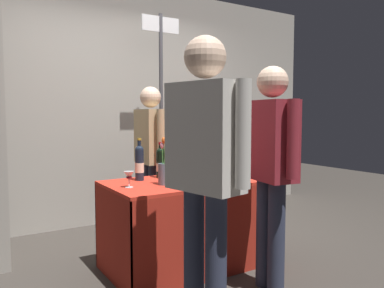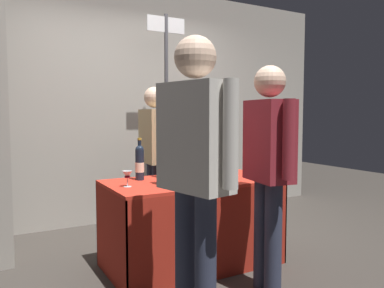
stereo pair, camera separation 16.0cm
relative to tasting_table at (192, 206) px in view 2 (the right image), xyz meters
The scene contains 14 objects.
ground_plane 0.50m from the tasting_table, ahead, with size 12.00×12.00×0.00m, color #38332D.
back_partition 1.86m from the tasting_table, 90.00° to the left, with size 5.67×0.12×2.78m, color #9E998E.
tasting_table is the anchor object (origin of this frame).
featured_wine_bottle 0.37m from the tasting_table, 86.92° to the left, with size 0.07×0.07×0.31m.
display_bottle_0 0.57m from the tasting_table, 151.94° to the left, with size 0.07×0.07×0.35m.
display_bottle_1 0.71m from the tasting_table, 12.62° to the right, with size 0.07×0.07×0.33m.
display_bottle_2 0.57m from the tasting_table, 30.61° to the left, with size 0.08×0.08×0.34m.
display_bottle_3 0.46m from the tasting_table, 127.04° to the left, with size 0.08×0.08×0.31m.
wine_glass_near_vendor 0.66m from the tasting_table, behind, with size 0.08×0.08×0.12m.
flower_vase 0.46m from the tasting_table, 166.19° to the right, with size 0.09×0.09×0.38m.
vendor_presenter 0.93m from the tasting_table, 88.25° to the left, with size 0.23×0.59×1.55m.
taster_foreground_right 0.86m from the tasting_table, 71.85° to the right, with size 0.27×0.55×1.60m.
taster_foreground_left 1.19m from the tasting_table, 118.07° to the right, with size 0.30×0.60×1.69m.
booth_signpost 1.50m from the tasting_table, 74.89° to the left, with size 0.45×0.04×2.37m.
Camera 2 is at (-1.54, -2.77, 1.27)m, focal length 35.91 mm.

